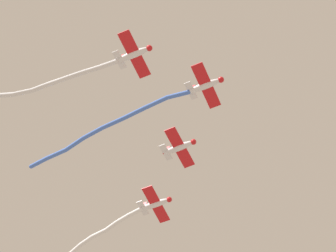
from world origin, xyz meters
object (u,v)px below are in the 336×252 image
airplane_slot (156,204)px  airplane_left_wing (179,147)px  airplane_lead (206,85)px  airplane_right_wing (134,54)px

airplane_slot → airplane_left_wing: bearing=-48.1°
airplane_lead → airplane_slot: airplane_lead is taller
airplane_left_wing → airplane_right_wing: 16.56m
airplane_lead → airplane_left_wing: size_ratio=1.01×
airplane_right_wing → airplane_slot: 25.95m
airplane_left_wing → airplane_slot: size_ratio=0.99×
airplane_left_wing → airplane_right_wing: airplane_right_wing is taller
airplane_lead → airplane_right_wing: bearing=-131.5°
airplane_lead → airplane_slot: bearing=132.4°
airplane_lead → airplane_left_wing: (-10.82, -2.63, 0.00)m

